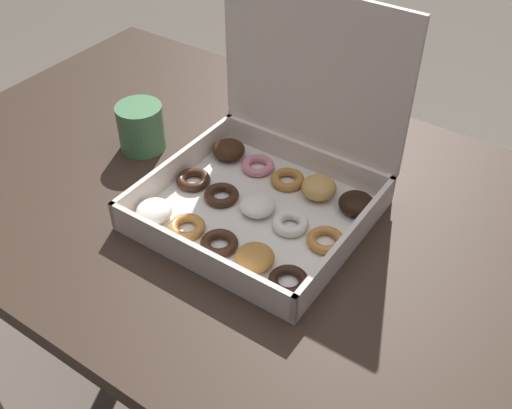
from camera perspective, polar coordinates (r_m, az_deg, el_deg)
The scene contains 3 objects.
dining_table at distance 1.00m, azimuth 0.46°, elevation -4.99°, with size 1.22×0.72×0.78m.
donut_box at distance 0.89m, azimuth 1.49°, elevation 3.06°, with size 0.31×0.29×0.30m.
coffee_mug at distance 1.03m, azimuth -10.91°, elevation 7.32°, with size 0.08×0.08×0.08m.
Camera 1 is at (0.39, -0.58, 1.37)m, focal length 42.00 mm.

